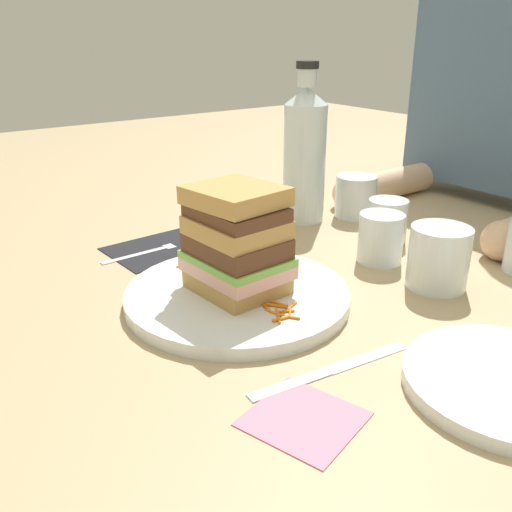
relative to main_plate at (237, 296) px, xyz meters
name	(u,v)px	position (x,y,z in m)	size (l,w,h in m)	color
ground_plane	(244,292)	(-0.02, 0.02, -0.01)	(3.00, 3.00, 0.00)	tan
main_plate	(237,296)	(0.00, 0.00, 0.00)	(0.29, 0.29, 0.02)	white
sandwich	(237,241)	(0.00, 0.00, 0.08)	(0.13, 0.11, 0.14)	tan
carrot_shred_0	(213,269)	(-0.07, 0.01, 0.01)	(0.00, 0.00, 0.02)	orange
carrot_shred_1	(190,271)	(-0.09, -0.02, 0.01)	(0.00, 0.00, 0.03)	orange
carrot_shred_2	(212,272)	(-0.06, 0.00, 0.01)	(0.00, 0.00, 0.02)	orange
carrot_shred_3	(191,272)	(-0.08, -0.02, 0.01)	(0.00, 0.00, 0.02)	orange
carrot_shred_4	(187,266)	(-0.10, -0.02, 0.01)	(0.00, 0.00, 0.03)	orange
carrot_shred_5	(196,275)	(-0.07, -0.02, 0.01)	(0.00, 0.00, 0.02)	orange
carrot_shred_6	(204,272)	(-0.07, -0.01, 0.01)	(0.00, 0.00, 0.02)	orange
carrot_shred_7	(290,317)	(0.10, 0.01, 0.01)	(0.00, 0.00, 0.02)	orange
carrot_shred_8	(278,316)	(0.09, 0.00, 0.01)	(0.00, 0.00, 0.03)	orange
carrot_shred_9	(267,308)	(0.07, 0.00, 0.01)	(0.00, 0.00, 0.02)	orange
carrot_shred_10	(274,312)	(0.08, 0.00, 0.01)	(0.00, 0.00, 0.02)	orange
carrot_shred_11	(293,306)	(0.08, 0.03, 0.01)	(0.00, 0.00, 0.03)	orange
carrot_shred_12	(276,306)	(0.07, 0.01, 0.01)	(0.00, 0.00, 0.03)	orange
carrot_shred_13	(278,303)	(0.06, 0.02, 0.01)	(0.00, 0.00, 0.03)	orange
carrot_shred_14	(281,319)	(0.10, -0.01, 0.01)	(0.00, 0.00, 0.02)	orange
carrot_shred_15	(290,312)	(0.09, 0.01, 0.01)	(0.00, 0.00, 0.02)	orange
carrot_shred_16	(285,311)	(0.09, 0.01, 0.01)	(0.00, 0.00, 0.02)	orange
napkin_dark	(165,247)	(-0.23, 0.01, -0.01)	(0.13, 0.18, 0.00)	black
fork	(153,249)	(-0.23, -0.01, 0.00)	(0.02, 0.17, 0.00)	silver
knife	(328,371)	(0.19, -0.02, -0.01)	(0.04, 0.20, 0.00)	silver
juice_glass	(438,262)	(0.12, 0.25, 0.03)	(0.08, 0.08, 0.09)	white
water_bottle	(305,153)	(-0.21, 0.29, 0.12)	(0.08, 0.08, 0.28)	silver
empty_tumbler_0	(387,221)	(-0.04, 0.33, 0.03)	(0.07, 0.07, 0.07)	silver
empty_tumbler_2	(356,196)	(-0.16, 0.38, 0.03)	(0.08, 0.08, 0.08)	silver
empty_tumbler_3	(381,238)	(0.02, 0.25, 0.03)	(0.07, 0.07, 0.08)	silver
side_plate	(510,383)	(0.32, 0.11, 0.00)	(0.21, 0.21, 0.02)	white
napkin_pink	(304,418)	(0.23, -0.09, -0.01)	(0.10, 0.09, 0.00)	pink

